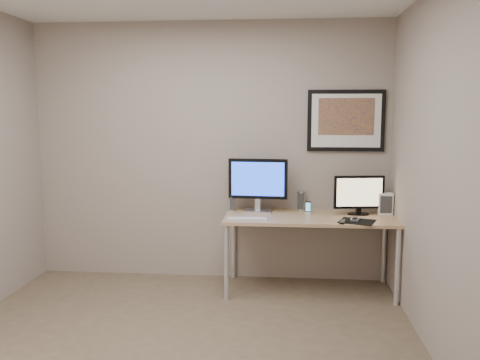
{
  "coord_description": "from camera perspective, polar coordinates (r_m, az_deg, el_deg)",
  "views": [
    {
      "loc": [
        0.76,
        -3.4,
        1.72
      ],
      "look_at": [
        0.36,
        1.1,
        1.1
      ],
      "focal_mm": 38.0,
      "sensor_mm": 36.0,
      "label": 1
    }
  ],
  "objects": [
    {
      "name": "mousepad",
      "position": [
        4.69,
        13.01,
        -4.54
      ],
      "size": [
        0.37,
        0.35,
        0.0
      ],
      "primitive_type": "cube",
      "rotation": [
        0.0,
        0.0,
        -0.34
      ],
      "color": "black",
      "rests_on": "desk"
    },
    {
      "name": "floor",
      "position": [
        3.88,
        -7.1,
        -18.54
      ],
      "size": [
        3.6,
        3.6,
        0.0
      ],
      "primitive_type": "plane",
      "color": "brown",
      "rests_on": "ground"
    },
    {
      "name": "speaker_right",
      "position": [
        5.11,
        6.89,
        -2.31
      ],
      "size": [
        0.09,
        0.09,
        0.19
      ],
      "primitive_type": "cylinder",
      "rotation": [
        0.0,
        0.0,
        -0.25
      ],
      "color": "silver",
      "rests_on": "desk"
    },
    {
      "name": "phone_dock",
      "position": [
        4.95,
        7.65,
        -3.08
      ],
      "size": [
        0.06,
        0.06,
        0.12
      ],
      "primitive_type": "cube",
      "rotation": [
        0.0,
        0.0,
        -0.07
      ],
      "color": "black",
      "rests_on": "desk"
    },
    {
      "name": "monitor_tv",
      "position": [
        4.96,
        13.22,
        -1.54
      ],
      "size": [
        0.48,
        0.14,
        0.38
      ],
      "rotation": [
        0.0,
        0.0,
        0.14
      ],
      "color": "black",
      "rests_on": "desk"
    },
    {
      "name": "speaker_left",
      "position": [
        5.04,
        -0.86,
        -2.57
      ],
      "size": [
        0.07,
        0.07,
        0.16
      ],
      "primitive_type": "cylinder",
      "rotation": [
        0.0,
        0.0,
        0.15
      ],
      "color": "silver",
      "rests_on": "desk"
    },
    {
      "name": "framed_art",
      "position": [
        5.11,
        11.81,
        6.55
      ],
      "size": [
        0.75,
        0.04,
        0.6
      ],
      "color": "black",
      "rests_on": "room"
    },
    {
      "name": "mouse",
      "position": [
        4.71,
        12.79,
        -4.23
      ],
      "size": [
        0.09,
        0.12,
        0.04
      ],
      "primitive_type": "ellipsoid",
      "rotation": [
        0.0,
        0.0,
        -0.29
      ],
      "color": "black",
      "rests_on": "mousepad"
    },
    {
      "name": "remote",
      "position": [
        4.62,
        11.44,
        -4.59
      ],
      "size": [
        0.07,
        0.16,
        0.02
      ],
      "primitive_type": "cube",
      "rotation": [
        0.0,
        0.0,
        -0.2
      ],
      "color": "black",
      "rests_on": "desk"
    },
    {
      "name": "monitor_large",
      "position": [
        4.95,
        2.02,
        -0.31
      ],
      "size": [
        0.58,
        0.2,
        0.52
      ],
      "rotation": [
        0.0,
        0.0,
        -0.06
      ],
      "color": "silver",
      "rests_on": "desk"
    },
    {
      "name": "keyboard",
      "position": [
        4.66,
        0.83,
        -4.35
      ],
      "size": [
        0.38,
        0.1,
        0.01
      ],
      "primitive_type": "cube",
      "rotation": [
        0.0,
        0.0,
        0.01
      ],
      "color": "silver",
      "rests_on": "desk"
    },
    {
      "name": "room",
      "position": [
        3.92,
        -6.12,
        6.66
      ],
      "size": [
        3.6,
        3.6,
        3.6
      ],
      "color": "white",
      "rests_on": "ground"
    },
    {
      "name": "desk",
      "position": [
        4.87,
        7.84,
        -4.78
      ],
      "size": [
        1.6,
        0.7,
        0.73
      ],
      "color": "#926246",
      "rests_on": "floor"
    },
    {
      "name": "fan_unit",
      "position": [
        5.06,
        16.0,
        -2.57
      ],
      "size": [
        0.14,
        0.1,
        0.21
      ],
      "primitive_type": "cube",
      "rotation": [
        0.0,
        0.0,
        -0.03
      ],
      "color": "silver",
      "rests_on": "desk"
    }
  ]
}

